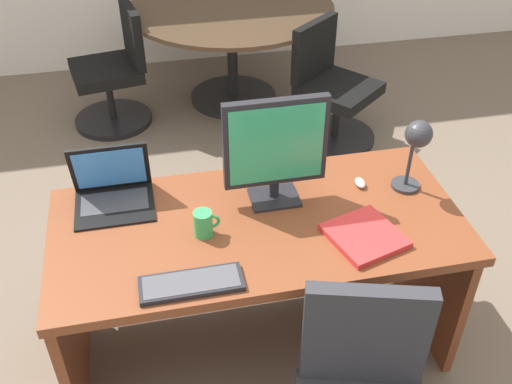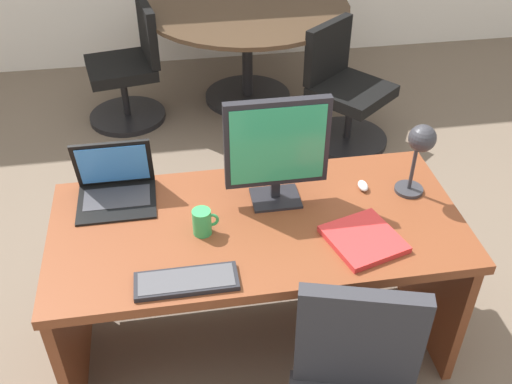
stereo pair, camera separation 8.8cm
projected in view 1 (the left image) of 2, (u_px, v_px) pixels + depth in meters
The scene contains 12 objects.
ground at pixel (211, 165), 3.97m from camera, with size 12.00×12.00×0.00m, color #6B5B4C.
desk at pixel (256, 252), 2.51m from camera, with size 1.64×0.77×0.75m.
monitor at pixel (276, 147), 2.31m from camera, with size 0.41×0.16×0.47m.
laptop at pixel (112, 184), 2.42m from camera, with size 0.32×0.27×0.25m.
keyboard at pixel (191, 284), 2.07m from camera, with size 0.36×0.13×0.02m.
mouse at pixel (360, 183), 2.53m from camera, with size 0.04×0.07×0.03m.
desk_lamp at pixel (417, 142), 2.37m from camera, with size 0.12×0.14×0.34m.
book at pixel (365, 236), 2.27m from camera, with size 0.32×0.32×0.03m.
coffee_mug at pixel (204, 224), 2.26m from camera, with size 0.10×0.07×0.11m.
meeting_table at pixel (232, 29), 4.36m from camera, with size 1.48×1.48×0.75m.
meeting_chair_near at pixel (115, 78), 4.23m from camera, with size 0.56×0.56×0.85m.
meeting_chair_far at pixel (331, 96), 4.06m from camera, with size 0.65×0.65×0.82m.
Camera 1 is at (-0.38, -1.75, 2.27)m, focal length 41.59 mm.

